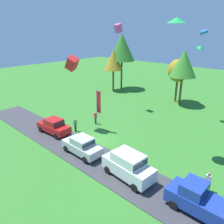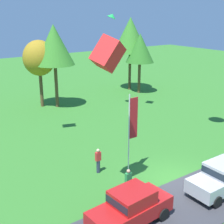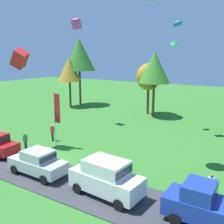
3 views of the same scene
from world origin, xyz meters
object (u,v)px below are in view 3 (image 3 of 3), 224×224
(car_pickup_near_entrance, at_px, (211,206))
(flag_banner, at_px, (56,112))
(person_watching_sky, at_px, (211,187))
(tree_center_back, at_px, (69,69))
(kite_diamond_near_flag, at_px, (176,23))
(person_on_lawn, at_px, (52,133))
(person_beside_suv, at_px, (26,141))
(tree_right_of_center, at_px, (79,55))
(kite_box_high_right, at_px, (76,24))
(car_suv_by_flagpole, at_px, (106,176))
(tree_far_left, at_px, (154,68))
(tree_far_right, at_px, (149,77))
(kite_delta_low_drifter, at_px, (175,43))
(car_sedan_mid_row, at_px, (38,162))
(kite_box_high_left, at_px, (20,59))

(car_pickup_near_entrance, xyz_separation_m, flag_banner, (-14.58, 4.44, 2.31))
(person_watching_sky, height_order, flag_banner, flag_banner)
(tree_center_back, height_order, kite_diamond_near_flag, kite_diamond_near_flag)
(person_on_lawn, bearing_deg, person_beside_suv, -91.28)
(person_watching_sky, xyz_separation_m, tree_right_of_center, (-25.67, 19.80, 7.64))
(tree_center_back, xyz_separation_m, kite_box_high_right, (7.98, -7.66, 5.90))
(car_suv_by_flagpole, distance_m, tree_right_of_center, 31.16)
(tree_far_left, bearing_deg, kite_diamond_near_flag, -53.36)
(car_suv_by_flagpole, bearing_deg, tree_far_right, 108.17)
(kite_box_high_right, bearing_deg, flag_banner, -63.79)
(car_pickup_near_entrance, distance_m, person_watching_sky, 2.60)
(car_pickup_near_entrance, height_order, tree_far_left, tree_far_left)
(car_pickup_near_entrance, relative_size, tree_far_right, 0.68)
(kite_delta_low_drifter, xyz_separation_m, kite_box_high_right, (-10.70, -3.78, 2.28))
(car_suv_by_flagpole, height_order, tree_center_back, tree_center_back)
(person_beside_suv, relative_size, kite_delta_low_drifter, 1.86)
(tree_center_back, bearing_deg, kite_diamond_near_flag, -17.04)
(tree_far_right, height_order, kite_delta_low_drifter, kite_delta_low_drifter)
(person_watching_sky, xyz_separation_m, tree_far_left, (-11.54, 18.34, 5.93))
(tree_center_back, distance_m, kite_diamond_near_flag, 21.08)
(tree_far_right, relative_size, kite_box_high_right, 6.51)
(car_sedan_mid_row, height_order, tree_far_left, tree_far_left)
(person_on_lawn, relative_size, kite_box_high_right, 1.52)
(person_beside_suv, bearing_deg, tree_far_right, 81.00)
(tree_right_of_center, bearing_deg, car_sedan_mid_row, -57.77)
(person_watching_sky, relative_size, flag_banner, 0.32)
(person_watching_sky, bearing_deg, person_beside_suv, -179.24)
(car_suv_by_flagpole, relative_size, tree_far_left, 0.53)
(car_sedan_mid_row, xyz_separation_m, car_pickup_near_entrance, (11.75, 0.55, 0.07))
(car_pickup_near_entrance, relative_size, tree_right_of_center, 0.45)
(car_pickup_near_entrance, xyz_separation_m, tree_right_of_center, (-26.18, 22.34, 7.41))
(car_sedan_mid_row, distance_m, kite_box_high_right, 18.35)
(tree_far_right, xyz_separation_m, kite_box_high_left, (-3.99, -18.92, 2.80))
(person_on_lawn, relative_size, kite_box_high_left, 1.17)
(tree_right_of_center, height_order, tree_far_left, tree_right_of_center)
(person_beside_suv, bearing_deg, car_suv_by_flagpole, -14.19)
(person_watching_sky, relative_size, tree_far_right, 0.23)
(person_watching_sky, relative_size, tree_right_of_center, 0.15)
(person_watching_sky, distance_m, tree_far_left, 22.46)
(person_watching_sky, distance_m, kite_delta_low_drifter, 17.90)
(tree_far_left, bearing_deg, kite_delta_low_drifter, -47.69)
(person_on_lawn, xyz_separation_m, kite_delta_low_drifter, (8.58, 10.61, 8.91))
(kite_box_high_left, bearing_deg, car_suv_by_flagpole, -16.67)
(car_sedan_mid_row, distance_m, tree_center_back, 25.91)
(person_on_lawn, height_order, tree_far_right, tree_far_right)
(car_suv_by_flagpole, xyz_separation_m, kite_diamond_near_flag, (-1.01, 14.48, 10.37))
(tree_right_of_center, bearing_deg, flag_banner, -57.05)
(kite_diamond_near_flag, bearing_deg, tree_center_back, 162.96)
(tree_center_back, distance_m, kite_box_high_right, 12.54)
(car_suv_by_flagpole, bearing_deg, tree_right_of_center, 131.63)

